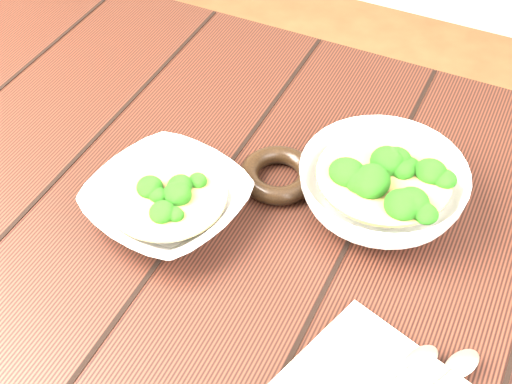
{
  "coord_description": "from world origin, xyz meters",
  "views": [
    {
      "loc": [
        0.32,
        -0.57,
        1.44
      ],
      "look_at": [
        0.06,
        -0.01,
        0.8
      ],
      "focal_mm": 50.0,
      "sensor_mm": 36.0,
      "label": 1
    }
  ],
  "objects_px": {
    "table": "(224,254)",
    "trivet": "(278,175)",
    "soup_bowl_back": "(382,187)",
    "soup_bowl_front": "(167,201)"
  },
  "relations": [
    {
      "from": "trivet",
      "to": "table",
      "type": "bearing_deg",
      "value": -132.5
    },
    {
      "from": "soup_bowl_front",
      "to": "soup_bowl_back",
      "type": "height_order",
      "value": "soup_bowl_back"
    },
    {
      "from": "soup_bowl_front",
      "to": "table",
      "type": "bearing_deg",
      "value": 49.46
    },
    {
      "from": "table",
      "to": "soup_bowl_front",
      "type": "distance_m",
      "value": 0.16
    },
    {
      "from": "table",
      "to": "soup_bowl_back",
      "type": "height_order",
      "value": "soup_bowl_back"
    },
    {
      "from": "table",
      "to": "soup_bowl_back",
      "type": "bearing_deg",
      "value": 21.21
    },
    {
      "from": "soup_bowl_back",
      "to": "table",
      "type": "bearing_deg",
      "value": -158.79
    },
    {
      "from": "soup_bowl_back",
      "to": "trivet",
      "type": "height_order",
      "value": "soup_bowl_back"
    },
    {
      "from": "soup_bowl_front",
      "to": "trivet",
      "type": "distance_m",
      "value": 0.16
    },
    {
      "from": "table",
      "to": "trivet",
      "type": "xyz_separation_m",
      "value": [
        0.06,
        0.06,
        0.13
      ]
    }
  ]
}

